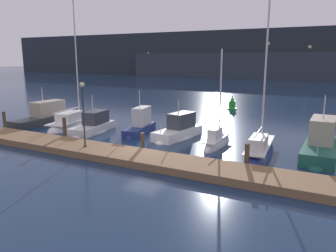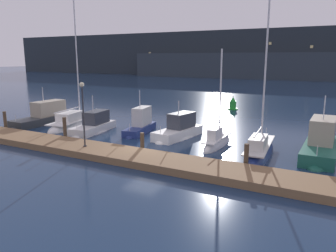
# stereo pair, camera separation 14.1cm
# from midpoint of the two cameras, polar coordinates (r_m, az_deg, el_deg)

# --- Properties ---
(ground_plane) EXTENTS (400.00, 400.00, 0.00)m
(ground_plane) POSITION_cam_midpoint_polar(r_m,az_deg,el_deg) (22.87, -4.24, -4.53)
(ground_plane) COLOR #192D4C
(dock) EXTENTS (35.39, 2.80, 0.45)m
(dock) POSITION_cam_midpoint_polar(r_m,az_deg,el_deg) (21.28, -6.99, -5.23)
(dock) COLOR brown
(dock) RESTS_ON ground
(mooring_pile_0) EXTENTS (0.28, 0.28, 1.79)m
(mooring_pile_0) POSITION_cam_midpoint_polar(r_m,az_deg,el_deg) (32.28, -26.69, 0.68)
(mooring_pile_0) COLOR #4C3D2D
(mooring_pile_0) RESTS_ON ground
(mooring_pile_1) EXTENTS (0.28, 0.28, 1.88)m
(mooring_pile_1) POSITION_cam_midpoint_polar(r_m,az_deg,el_deg) (26.84, -17.69, -0.54)
(mooring_pile_1) COLOR #4C3D2D
(mooring_pile_1) RESTS_ON ground
(mooring_pile_2) EXTENTS (0.28, 0.28, 1.43)m
(mooring_pile_2) POSITION_cam_midpoint_polar(r_m,az_deg,el_deg) (22.46, -4.63, -2.96)
(mooring_pile_2) COLOR #4C3D2D
(mooring_pile_2) RESTS_ON ground
(mooring_pile_3) EXTENTS (0.28, 0.28, 1.54)m
(mooring_pile_3) POSITION_cam_midpoint_polar(r_m,az_deg,el_deg) (19.70, 13.35, -5.20)
(mooring_pile_3) COLOR #4C3D2D
(mooring_pile_3) RESTS_ON ground
(motorboat_berth_1) EXTENTS (2.42, 7.39, 4.09)m
(motorboat_berth_1) POSITION_cam_midpoint_polar(r_m,az_deg,el_deg) (34.83, -20.86, 1.11)
(motorboat_berth_1) COLOR #2D3338
(motorboat_berth_1) RESTS_ON ground
(sailboat_berth_2) EXTENTS (3.85, 8.73, 12.47)m
(sailboat_berth_2) POSITION_cam_midpoint_polar(r_m,az_deg,el_deg) (33.07, -15.91, 0.39)
(sailboat_berth_2) COLOR white
(sailboat_berth_2) RESTS_ON ground
(motorboat_berth_3) EXTENTS (2.61, 5.69, 3.68)m
(motorboat_berth_3) POSITION_cam_midpoint_polar(r_m,az_deg,el_deg) (29.66, -12.98, -0.34)
(motorboat_berth_3) COLOR white
(motorboat_berth_3) RESTS_ON ground
(motorboat_berth_4) EXTENTS (2.36, 5.29, 4.22)m
(motorboat_berth_4) POSITION_cam_midpoint_polar(r_m,az_deg,el_deg) (28.75, -5.01, -0.32)
(motorboat_berth_4) COLOR navy
(motorboat_berth_4) RESTS_ON ground
(motorboat_berth_5) EXTENTS (2.69, 5.72, 3.50)m
(motorboat_berth_5) POSITION_cam_midpoint_polar(r_m,az_deg,el_deg) (26.86, 1.67, -1.18)
(motorboat_berth_5) COLOR white
(motorboat_berth_5) RESTS_ON ground
(sailboat_berth_6) EXTENTS (1.20, 5.02, 7.83)m
(sailboat_berth_6) POSITION_cam_midpoint_polar(r_m,az_deg,el_deg) (24.70, 8.37, -3.03)
(sailboat_berth_6) COLOR white
(sailboat_berth_6) RESTS_ON ground
(sailboat_berth_7) EXTENTS (2.15, 7.24, 11.32)m
(sailboat_berth_7) POSITION_cam_midpoint_polar(r_m,az_deg,el_deg) (23.12, 15.45, -4.39)
(sailboat_berth_7) COLOR navy
(sailboat_berth_7) RESTS_ON ground
(motorboat_berth_8) EXTENTS (2.26, 7.04, 4.67)m
(motorboat_berth_8) POSITION_cam_midpoint_polar(r_m,az_deg,el_deg) (24.11, 24.84, -3.64)
(motorboat_berth_8) COLOR #195647
(motorboat_berth_8) RESTS_ON ground
(channel_buoy) EXTENTS (1.22, 1.22, 1.72)m
(channel_buoy) POSITION_cam_midpoint_polar(r_m,az_deg,el_deg) (42.05, 11.01, 3.68)
(channel_buoy) COLOR green
(channel_buoy) RESTS_ON ground
(dock_lamppost) EXTENTS (0.32, 0.32, 4.39)m
(dock_lamppost) POSITION_cam_midpoint_polar(r_m,az_deg,el_deg) (22.67, -14.76, 3.64)
(dock_lamppost) COLOR #2D2D33
(dock_lamppost) RESTS_ON dock
(hillside_backdrop) EXTENTS (240.00, 23.00, 15.22)m
(hillside_backdrop) POSITION_cam_midpoint_polar(r_m,az_deg,el_deg) (112.47, 23.77, 11.18)
(hillside_backdrop) COLOR #232B33
(hillside_backdrop) RESTS_ON ground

